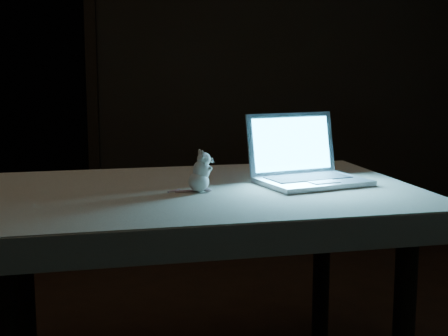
{
  "coord_description": "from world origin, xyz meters",
  "views": [
    {
      "loc": [
        0.24,
        -2.31,
        1.17
      ],
      "look_at": [
        0.29,
        -0.16,
        0.82
      ],
      "focal_mm": 52.0,
      "sensor_mm": 36.0,
      "label": 1
    }
  ],
  "objects": [
    {
      "name": "back_wall",
      "position": [
        0.0,
        2.5,
        1.3
      ],
      "size": [
        4.5,
        0.04,
        2.6
      ],
      "primitive_type": "cube",
      "color": "black",
      "rests_on": "ground"
    },
    {
      "name": "table",
      "position": [
        0.2,
        -0.17,
        0.37
      ],
      "size": [
        1.55,
        1.17,
        0.75
      ],
      "primitive_type": null,
      "rotation": [
        0.0,
        0.0,
        0.21
      ],
      "color": "black",
      "rests_on": "floor"
    },
    {
      "name": "laptop",
      "position": [
        0.61,
        -0.09,
        0.88
      ],
      "size": [
        0.45,
        0.43,
        0.24
      ],
      "primitive_type": null,
      "rotation": [
        0.0,
        0.0,
        0.41
      ],
      "color": "#B5B5BA",
      "rests_on": "tablecloth"
    },
    {
      "name": "tablecloth",
      "position": [
        0.25,
        -0.19,
        0.71
      ],
      "size": [
        1.7,
        1.35,
        0.09
      ],
      "primitive_type": null,
      "rotation": [
        0.0,
        0.0,
        0.27
      ],
      "color": "beige",
      "rests_on": "table"
    },
    {
      "name": "doorway",
      "position": [
        -1.1,
        2.5,
        1.06
      ],
      "size": [
        1.06,
        0.36,
        2.13
      ],
      "primitive_type": null,
      "color": "black",
      "rests_on": "back_wall"
    },
    {
      "name": "plush_mouse",
      "position": [
        0.21,
        -0.21,
        0.82
      ],
      "size": [
        0.11,
        0.11,
        0.14
      ],
      "primitive_type": null,
      "rotation": [
        0.0,
        0.0,
        0.13
      ],
      "color": "white",
      "rests_on": "tablecloth"
    }
  ]
}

